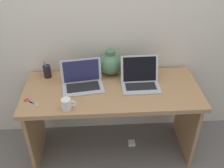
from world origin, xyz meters
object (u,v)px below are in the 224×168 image
object	(u,v)px
laptop_left	(82,80)
scissors	(29,101)
power_brick	(132,143)
laptop_right	(140,78)
pen_cup	(47,71)
green_vase	(110,63)
coffee_mug	(67,104)

from	to	relation	value
laptop_left	scissors	distance (m)	0.47
laptop_left	power_brick	xyz separation A→B (m)	(0.46, -0.02, -0.80)
laptop_right	power_brick	size ratio (longest dim) A/B	4.75
pen_cup	power_brick	distance (m)	1.14
green_vase	scissors	size ratio (longest dim) A/B	1.81
laptop_left	green_vase	distance (m)	0.32
power_brick	scissors	bearing A→B (deg)	-168.68
laptop_left	power_brick	size ratio (longest dim) A/B	5.39
coffee_mug	pen_cup	bearing A→B (deg)	114.48
laptop_right	laptop_left	bearing A→B (deg)	179.42
pen_cup	scissors	size ratio (longest dim) A/B	1.31
laptop_right	green_vase	xyz separation A→B (m)	(-0.25, 0.20, 0.04)
laptop_left	power_brick	world-z (taller)	laptop_left
coffee_mug	power_brick	size ratio (longest dim) A/B	1.63
laptop_right	power_brick	xyz separation A→B (m)	(-0.04, -0.01, -0.80)
green_vase	pen_cup	bearing A→B (deg)	-176.80
green_vase	power_brick	distance (m)	0.89
laptop_left	laptop_right	size ratio (longest dim) A/B	1.14
laptop_left	pen_cup	distance (m)	0.36
laptop_left	laptop_right	xyz separation A→B (m)	(0.50, -0.01, 0.00)
coffee_mug	pen_cup	size ratio (longest dim) A/B	0.67
green_vase	coffee_mug	size ratio (longest dim) A/B	2.08
green_vase	scissors	world-z (taller)	green_vase
green_vase	laptop_right	bearing A→B (deg)	-38.99
laptop_left	coffee_mug	size ratio (longest dim) A/B	3.31
green_vase	coffee_mug	xyz separation A→B (m)	(-0.36, -0.50, -0.06)
laptop_right	green_vase	distance (m)	0.32
laptop_left	pen_cup	bearing A→B (deg)	153.20
laptop_right	coffee_mug	xyz separation A→B (m)	(-0.61, -0.30, -0.02)
coffee_mug	laptop_right	bearing A→B (deg)	26.26
coffee_mug	power_brick	xyz separation A→B (m)	(0.57, 0.29, -0.79)
laptop_right	scissors	xyz separation A→B (m)	(-0.93, -0.19, -0.06)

